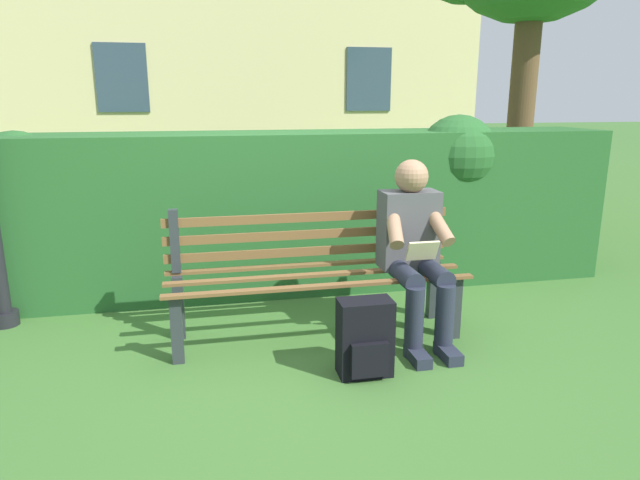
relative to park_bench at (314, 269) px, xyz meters
The scene contains 6 objects.
ground 0.46m from the park_bench, 90.00° to the left, with size 60.00×60.00×0.00m, color #3D6B2D.
park_bench is the anchor object (origin of this frame).
person_seated 0.68m from the park_bench, 163.28° to the left, with size 0.44×0.73×1.18m.
hedge_backdrop 1.16m from the park_bench, 66.93° to the right, with size 6.38×0.81×1.43m.
building_facade 9.48m from the park_bench, 91.78° to the right, with size 9.24×3.10×6.85m.
backpack 0.71m from the park_bench, 104.45° to the left, with size 0.31×0.25×0.46m.
Camera 1 is at (0.70, 3.42, 1.57)m, focal length 31.44 mm.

